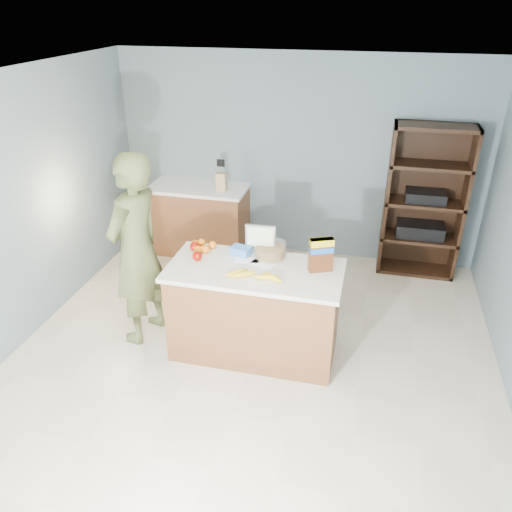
% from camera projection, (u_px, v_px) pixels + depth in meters
% --- Properties ---
extents(floor, '(4.50, 5.00, 0.02)m').
position_uv_depth(floor, '(247.00, 370.00, 4.57)').
color(floor, beige).
rests_on(floor, ground).
extents(walls, '(4.52, 5.02, 2.51)m').
position_uv_depth(walls, '(245.00, 201.00, 3.80)').
color(walls, slate).
rests_on(walls, ground).
extents(counter_peninsula, '(1.56, 0.76, 0.90)m').
position_uv_depth(counter_peninsula, '(255.00, 314.00, 4.64)').
color(counter_peninsula, brown).
rests_on(counter_peninsula, ground).
extents(back_cabinet, '(1.24, 0.62, 0.90)m').
position_uv_depth(back_cabinet, '(200.00, 219.00, 6.50)').
color(back_cabinet, brown).
rests_on(back_cabinet, ground).
extents(shelving_unit, '(0.90, 0.40, 1.80)m').
position_uv_depth(shelving_unit, '(424.00, 204.00, 5.87)').
color(shelving_unit, black).
rests_on(shelving_unit, ground).
extents(person, '(0.59, 0.76, 1.87)m').
position_uv_depth(person, '(136.00, 251.00, 4.64)').
color(person, '#4F572E').
rests_on(person, ground).
extents(knife_block, '(0.12, 0.10, 0.31)m').
position_uv_depth(knife_block, '(221.00, 181.00, 6.12)').
color(knife_block, tan).
rests_on(knife_block, back_cabinet).
extents(envelopes, '(0.39, 0.20, 0.00)m').
position_uv_depth(envelopes, '(254.00, 262.00, 4.51)').
color(envelopes, white).
rests_on(envelopes, counter_peninsula).
extents(bananas, '(0.53, 0.19, 0.05)m').
position_uv_depth(bananas, '(255.00, 275.00, 4.25)').
color(bananas, yellow).
rests_on(bananas, counter_peninsula).
extents(apples, '(0.18, 0.27, 0.09)m').
position_uv_depth(apples, '(196.00, 251.00, 4.61)').
color(apples, '#940B02').
rests_on(apples, counter_peninsula).
extents(oranges, '(0.24, 0.22, 0.08)m').
position_uv_depth(oranges, '(203.00, 247.00, 4.71)').
color(oranges, orange).
rests_on(oranges, counter_peninsula).
extents(blue_carton, '(0.20, 0.16, 0.08)m').
position_uv_depth(blue_carton, '(241.00, 251.00, 4.63)').
color(blue_carton, blue).
rests_on(blue_carton, counter_peninsula).
extents(salad_bowl, '(0.30, 0.30, 0.13)m').
position_uv_depth(salad_bowl, '(270.00, 251.00, 4.59)').
color(salad_bowl, '#267219').
rests_on(salad_bowl, counter_peninsula).
extents(tv, '(0.28, 0.12, 0.28)m').
position_uv_depth(tv, '(261.00, 238.00, 4.60)').
color(tv, silver).
rests_on(tv, counter_peninsula).
extents(cereal_box, '(0.22, 0.15, 0.31)m').
position_uv_depth(cereal_box, '(321.00, 253.00, 4.29)').
color(cereal_box, '#592B14').
rests_on(cereal_box, counter_peninsula).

